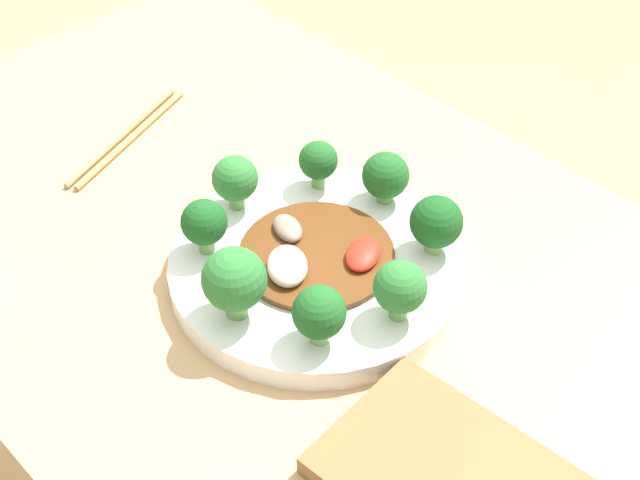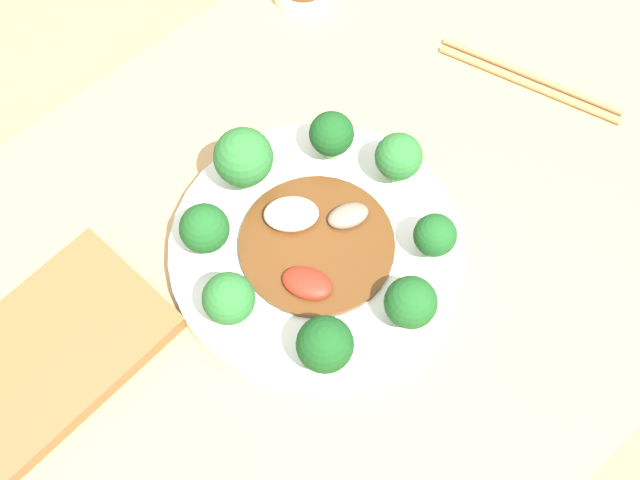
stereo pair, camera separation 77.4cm
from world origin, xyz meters
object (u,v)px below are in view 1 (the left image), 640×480
object	(u,v)px
broccoli_north	(386,176)
broccoli_southwest	(204,223)
chopsticks	(127,137)
broccoli_northwest	(318,161)
stirfry_center	(316,253)
broccoli_southeast	(319,313)
broccoli_east	(402,287)
broccoli_west	(235,179)
plate	(320,264)
broccoli_northeast	(436,223)
broccoli_south	(234,280)

from	to	relation	value
broccoli_north	broccoli_southwest	size ratio (longest dim) A/B	0.97
broccoli_north	chopsticks	xyz separation A→B (m)	(-0.31, -0.12, -0.05)
broccoli_northwest	stirfry_center	bearing A→B (deg)	-45.30
chopsticks	broccoli_southeast	bearing A→B (deg)	-9.69
broccoli_east	broccoli_west	xyz separation A→B (m)	(-0.22, -0.01, -0.00)
broccoli_southeast	broccoli_north	distance (m)	0.21
plate	broccoli_west	world-z (taller)	broccoli_west
broccoli_east	broccoli_southwest	xyz separation A→B (m)	(-0.19, -0.07, -0.00)
broccoli_southeast	broccoli_north	bearing A→B (deg)	116.64
broccoli_northeast	broccoli_southwest	size ratio (longest dim) A/B	1.06
broccoli_northwest	broccoli_northeast	bearing A→B (deg)	4.54
stirfry_center	broccoli_southwest	bearing A→B (deg)	-140.65
broccoli_west	chopsticks	bearing A→B (deg)	179.43
stirfry_center	broccoli_northwest	bearing A→B (deg)	134.70
broccoli_east	stirfry_center	distance (m)	0.11
broccoli_southeast	chopsticks	size ratio (longest dim) A/B	0.29
plate	stirfry_center	size ratio (longest dim) A/B	1.91
broccoli_north	broccoli_west	bearing A→B (deg)	-130.18
plate	chopsticks	bearing A→B (deg)	-178.52
broccoli_east	broccoli_west	distance (m)	0.22
broccoli_west	broccoli_northwest	xyz separation A→B (m)	(0.03, 0.08, -0.00)
broccoli_southwest	broccoli_west	world-z (taller)	broccoli_west
broccoli_south	broccoli_southwest	world-z (taller)	broccoli_south
broccoli_northeast	stirfry_center	xyz separation A→B (m)	(-0.07, -0.09, -0.03)
broccoli_southeast	chopsticks	bearing A→B (deg)	170.31
broccoli_south	broccoli_north	size ratio (longest dim) A/B	1.28
stirfry_center	broccoli_southeast	bearing A→B (deg)	-42.05
broccoli_southeast	broccoli_north	size ratio (longest dim) A/B	1.04
broccoli_southeast	stirfry_center	bearing A→B (deg)	137.95
broccoli_south	broccoli_southeast	xyz separation A→B (m)	(0.08, 0.03, -0.01)
broccoli_south	broccoli_southwest	bearing A→B (deg)	158.64
broccoli_south	stirfry_center	size ratio (longest dim) A/B	0.48
chopsticks	stirfry_center	bearing A→B (deg)	0.34
plate	broccoli_southeast	xyz separation A→B (m)	(0.08, -0.08, 0.05)
stirfry_center	broccoli_west	bearing A→B (deg)	-178.00
broccoli_northeast	chopsticks	bearing A→B (deg)	-166.48
broccoli_north	broccoli_east	bearing A→B (deg)	-42.24
broccoli_southeast	broccoli_east	xyz separation A→B (m)	(0.03, 0.07, 0.00)
broccoli_east	broccoli_north	bearing A→B (deg)	137.76
broccoli_south	broccoli_northwest	distance (m)	0.20
broccoli_southeast	broccoli_east	world-z (taller)	broccoli_east
plate	broccoli_southeast	bearing A→B (deg)	-44.38
broccoli_west	broccoli_northwest	bearing A→B (deg)	67.89
broccoli_northeast	stirfry_center	bearing A→B (deg)	-127.67
broccoli_north	broccoli_northwest	xyz separation A→B (m)	(-0.07, -0.03, 0.00)
broccoli_northeast	broccoli_northwest	world-z (taller)	broccoli_northeast
plate	broccoli_southwest	bearing A→B (deg)	-138.00
broccoli_southwest	stirfry_center	bearing A→B (deg)	39.35
broccoli_southwest	broccoli_northwest	world-z (taller)	broccoli_southwest
broccoli_north	broccoli_southwest	bearing A→B (deg)	-110.71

